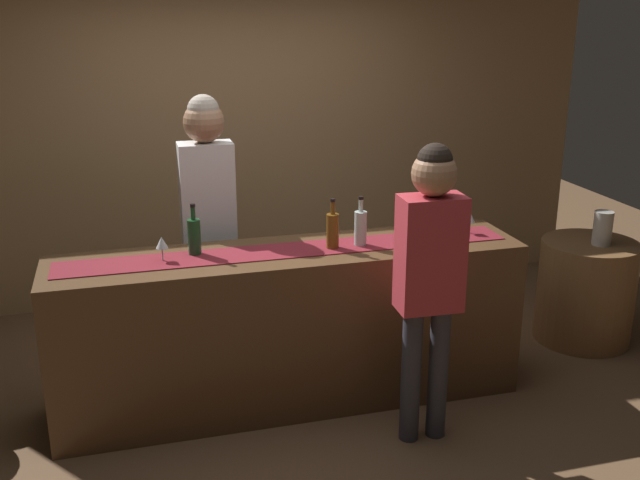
# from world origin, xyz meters

# --- Properties ---
(ground_plane) EXTENTS (10.00, 10.00, 0.00)m
(ground_plane) POSITION_xyz_m (0.00, 0.00, 0.00)
(ground_plane) COLOR brown
(back_wall) EXTENTS (6.00, 0.12, 2.90)m
(back_wall) POSITION_xyz_m (0.00, 1.90, 1.45)
(back_wall) COLOR tan
(back_wall) RESTS_ON ground
(bar_counter) EXTENTS (2.79, 0.60, 0.97)m
(bar_counter) POSITION_xyz_m (0.00, 0.00, 0.49)
(bar_counter) COLOR #543821
(bar_counter) RESTS_ON ground
(counter_runner_cloth) EXTENTS (2.65, 0.28, 0.01)m
(counter_runner_cloth) POSITION_xyz_m (0.00, 0.00, 0.98)
(counter_runner_cloth) COLOR maroon
(counter_runner_cloth) RESTS_ON bar_counter
(wine_bottle_green) EXTENTS (0.07, 0.07, 0.30)m
(wine_bottle_green) POSITION_xyz_m (-0.54, 0.07, 1.09)
(wine_bottle_green) COLOR #194723
(wine_bottle_green) RESTS_ON bar_counter
(wine_bottle_amber) EXTENTS (0.07, 0.07, 0.30)m
(wine_bottle_amber) POSITION_xyz_m (0.26, -0.03, 1.09)
(wine_bottle_amber) COLOR brown
(wine_bottle_amber) RESTS_ON bar_counter
(wine_bottle_clear) EXTENTS (0.07, 0.07, 0.30)m
(wine_bottle_clear) POSITION_xyz_m (0.43, -0.02, 1.09)
(wine_bottle_clear) COLOR #B2C6C1
(wine_bottle_clear) RESTS_ON bar_counter
(wine_glass_near_customer) EXTENTS (0.07, 0.07, 0.14)m
(wine_glass_near_customer) POSITION_xyz_m (-0.72, 0.01, 1.08)
(wine_glass_near_customer) COLOR silver
(wine_glass_near_customer) RESTS_ON bar_counter
(wine_glass_mid_counter) EXTENTS (0.07, 0.07, 0.14)m
(wine_glass_mid_counter) POSITION_xyz_m (1.16, 0.02, 1.08)
(wine_glass_mid_counter) COLOR silver
(wine_glass_mid_counter) RESTS_ON bar_counter
(bartender) EXTENTS (0.34, 0.26, 1.82)m
(bartender) POSITION_xyz_m (-0.39, 0.58, 1.15)
(bartender) COLOR #26262B
(bartender) RESTS_ON ground
(customer_sipping) EXTENTS (0.35, 0.24, 1.68)m
(customer_sipping) POSITION_xyz_m (0.62, -0.60, 1.04)
(customer_sipping) COLOR #33333D
(customer_sipping) RESTS_ON ground
(round_side_table) EXTENTS (0.68, 0.68, 0.74)m
(round_side_table) POSITION_xyz_m (2.25, 0.28, 0.37)
(round_side_table) COLOR brown
(round_side_table) RESTS_ON ground
(vase_on_side_table) EXTENTS (0.13, 0.13, 0.24)m
(vase_on_side_table) POSITION_xyz_m (2.28, 0.22, 0.86)
(vase_on_side_table) COLOR #B7B2A8
(vase_on_side_table) RESTS_ON round_side_table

